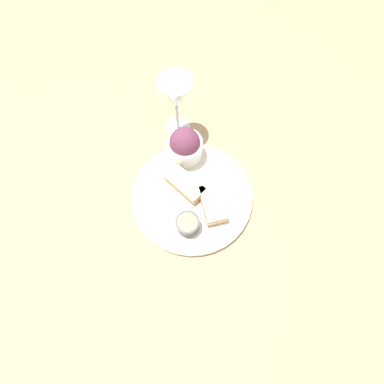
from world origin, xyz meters
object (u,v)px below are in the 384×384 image
wine_glass (176,97)px  cheese_toast_far (186,185)px  cheese_toast_near (213,204)px  sauce_ramekin (187,224)px  salad_bowl (186,145)px

wine_glass → cheese_toast_far: bearing=-1.3°
cheese_toast_near → cheese_toast_far: 0.08m
cheese_toast_near → sauce_ramekin: bearing=-58.5°
salad_bowl → sauce_ramekin: bearing=-7.4°
sauce_ramekin → wine_glass: size_ratio=0.32×
salad_bowl → cheese_toast_far: (0.10, -0.01, -0.03)m
cheese_toast_near → cheese_toast_far: same height
salad_bowl → wine_glass: wine_glass is taller
salad_bowl → sauce_ramekin: size_ratio=1.65×
wine_glass → salad_bowl: bearing=6.1°
sauce_ramekin → salad_bowl: bearing=172.6°
sauce_ramekin → cheese_toast_near: (-0.04, 0.07, -0.01)m
sauce_ramekin → cheese_toast_far: size_ratio=0.51×
sauce_ramekin → wine_glass: bearing=177.0°
cheese_toast_near → wine_glass: 0.28m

